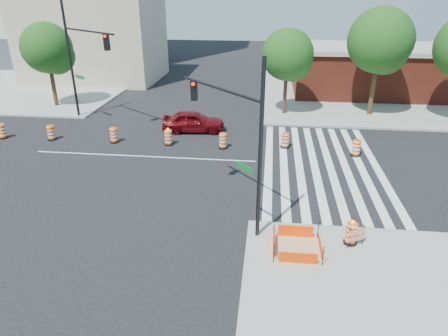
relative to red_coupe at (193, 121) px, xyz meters
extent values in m
plane|color=black|center=(-2.25, -5.04, -0.76)|extent=(120.00, 120.00, 0.00)
cube|color=gray|center=(15.75, 12.96, -0.69)|extent=(22.00, 22.00, 0.15)
cube|color=gray|center=(-20.25, 12.96, -0.69)|extent=(22.00, 22.00, 0.15)
cube|color=silver|center=(5.55, -5.04, -0.76)|extent=(0.45, 13.50, 0.01)
cube|color=silver|center=(6.45, -5.04, -0.76)|extent=(0.45, 13.50, 0.01)
cube|color=silver|center=(7.35, -5.04, -0.76)|extent=(0.45, 13.50, 0.01)
cube|color=silver|center=(8.25, -5.04, -0.76)|extent=(0.45, 13.50, 0.01)
cube|color=silver|center=(9.15, -5.04, -0.76)|extent=(0.45, 13.50, 0.01)
cube|color=silver|center=(10.05, -5.04, -0.76)|extent=(0.45, 13.50, 0.01)
cube|color=silver|center=(10.95, -5.04, -0.76)|extent=(0.45, 13.50, 0.01)
cube|color=silver|center=(11.85, -5.04, -0.76)|extent=(0.45, 13.50, 0.01)
cube|color=silver|center=(-2.25, -5.04, -0.76)|extent=(14.00, 0.12, 0.01)
cube|color=tan|center=(6.75, -14.04, -0.59)|extent=(2.20, 2.20, 0.05)
cube|color=#FA3D05|center=(6.75, -14.94, -0.34)|extent=(1.44, 0.02, 0.55)
cube|color=#FA3D05|center=(6.75, -13.14, -0.34)|extent=(1.44, 0.02, 0.55)
cube|color=#FA3D05|center=(5.85, -14.04, -0.34)|extent=(0.02, 1.44, 0.55)
cube|color=#FA3D05|center=(7.65, -14.04, -0.34)|extent=(0.02, 1.44, 0.55)
cylinder|color=black|center=(5.85, -14.94, -0.16)|extent=(0.04, 0.04, 0.90)
cylinder|color=black|center=(7.65, -14.94, -0.16)|extent=(0.04, 0.04, 0.90)
cylinder|color=black|center=(5.85, -13.14, -0.16)|extent=(0.04, 0.04, 0.90)
cylinder|color=black|center=(7.65, -13.14, -0.16)|extent=(0.04, 0.04, 0.90)
cube|color=maroon|center=(15.75, 12.96, 1.34)|extent=(16.00, 8.00, 4.20)
cube|color=gray|center=(15.75, 12.96, 3.64)|extent=(16.50, 8.50, 0.40)
cube|color=tan|center=(-14.25, 16.96, 4.24)|extent=(14.00, 10.00, 10.00)
imported|color=#57070C|center=(0.00, 0.00, 0.00)|extent=(4.63, 2.23, 1.52)
cylinder|color=black|center=(5.17, -13.12, 3.06)|extent=(0.17, 0.17, 7.34)
cylinder|color=black|center=(3.31, -11.10, 5.08)|extent=(3.81, 4.13, 0.11)
cube|color=black|center=(2.00, -9.68, 4.62)|extent=(0.29, 0.26, 0.92)
sphere|color=#FF0C0C|center=(2.00, -9.86, 4.94)|extent=(0.17, 0.17, 0.17)
cube|color=#0C591E|center=(4.55, -12.45, 2.14)|extent=(0.77, 0.84, 0.23)
cylinder|color=black|center=(-9.92, 2.40, 3.72)|extent=(0.20, 0.20, 8.67)
cylinder|color=black|center=(-7.32, 0.45, 6.11)|extent=(5.29, 4.00, 0.13)
cube|color=black|center=(-5.50, -0.91, 5.57)|extent=(0.35, 0.30, 1.08)
sphere|color=#FF0C0C|center=(-5.50, -1.09, 5.95)|extent=(0.20, 0.20, 0.20)
cube|color=#0C591E|center=(-9.06, 1.75, 2.64)|extent=(1.07, 0.81, 0.27)
cylinder|color=black|center=(8.95, -13.30, -0.57)|extent=(0.55, 0.55, 0.09)
cylinder|color=#E84D04|center=(8.95, -13.30, -0.11)|extent=(0.44, 0.44, 0.87)
sphere|color=#FF990C|center=(8.95, -13.30, 0.40)|extent=(0.15, 0.15, 0.15)
cube|color=#E84D04|center=(9.10, -13.48, 0.03)|extent=(0.71, 0.40, 0.26)
cube|color=#E84D04|center=(9.10, -13.48, -0.26)|extent=(0.71, 0.40, 0.20)
cylinder|color=black|center=(8.79, -13.65, -0.15)|extent=(0.04, 0.04, 0.92)
cylinder|color=black|center=(9.41, -13.32, -0.15)|extent=(0.04, 0.04, 0.92)
cylinder|color=#382314|center=(-13.25, 5.15, 1.47)|extent=(0.35, 0.35, 4.47)
sphere|color=#134413|center=(-13.25, 5.15, 4.27)|extent=(4.19, 4.19, 4.19)
sphere|color=#134413|center=(-12.71, 5.47, 3.57)|extent=(3.07, 3.07, 3.07)
sphere|color=#134413|center=(-13.68, 4.93, 3.85)|extent=(2.79, 2.79, 2.79)
cylinder|color=#382314|center=(6.65, 5.05, 1.39)|extent=(0.31, 0.31, 4.31)
sphere|color=#134413|center=(6.65, 5.05, 4.08)|extent=(4.04, 4.04, 4.04)
sphere|color=#134413|center=(7.13, 5.34, 3.41)|extent=(2.96, 2.96, 2.96)
sphere|color=#134413|center=(6.26, 4.86, 3.68)|extent=(2.69, 2.69, 2.69)
cylinder|color=#382314|center=(13.61, 5.55, 1.88)|extent=(0.35, 0.35, 5.29)
sphere|color=#134413|center=(13.61, 5.55, 5.19)|extent=(4.96, 4.96, 4.96)
sphere|color=#134413|center=(14.16, 5.88, 4.36)|extent=(3.63, 3.63, 3.63)
sphere|color=#134413|center=(13.16, 5.33, 4.69)|extent=(3.30, 3.30, 3.30)
cylinder|color=black|center=(-12.97, -2.95, -0.71)|extent=(0.60, 0.60, 0.10)
cylinder|color=#E84D04|center=(-12.97, -2.95, -0.21)|extent=(0.48, 0.48, 0.95)
cylinder|color=black|center=(-9.43, -2.87, -0.71)|extent=(0.60, 0.60, 0.10)
cylinder|color=#E84D04|center=(-9.43, -2.87, -0.21)|extent=(0.48, 0.48, 0.95)
cylinder|color=black|center=(-4.94, -2.86, -0.71)|extent=(0.60, 0.60, 0.10)
cylinder|color=#E84D04|center=(-4.94, -2.86, -0.21)|extent=(0.48, 0.48, 0.95)
cylinder|color=black|center=(-1.16, -2.89, -0.71)|extent=(0.60, 0.60, 0.10)
cylinder|color=#E84D04|center=(-1.16, -2.89, -0.21)|extent=(0.48, 0.48, 0.95)
sphere|color=#FF990C|center=(-1.16, -2.89, 0.34)|extent=(0.16, 0.16, 0.16)
cylinder|color=black|center=(2.53, -3.08, -0.71)|extent=(0.60, 0.60, 0.10)
cylinder|color=#E84D04|center=(2.53, -3.08, -0.21)|extent=(0.48, 0.48, 0.95)
cylinder|color=black|center=(6.56, -2.50, -0.71)|extent=(0.60, 0.60, 0.10)
cylinder|color=#E84D04|center=(6.56, -2.50, -0.21)|extent=(0.48, 0.48, 0.95)
cylinder|color=black|center=(10.93, -3.40, -0.71)|extent=(0.60, 0.60, 0.10)
cylinder|color=#E84D04|center=(10.93, -3.40, -0.21)|extent=(0.48, 0.48, 0.95)
camera|label=1|loc=(5.42, -27.31, 8.88)|focal=32.00mm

